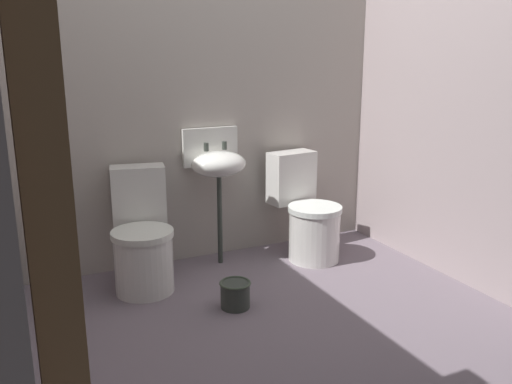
{
  "coord_description": "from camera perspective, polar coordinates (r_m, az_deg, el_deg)",
  "views": [
    {
      "loc": [
        -1.39,
        -2.62,
        1.55
      ],
      "look_at": [
        0.0,
        0.28,
        0.7
      ],
      "focal_mm": 38.24,
      "sensor_mm": 36.0,
      "label": 1
    }
  ],
  "objects": [
    {
      "name": "wall_right",
      "position": [
        3.92,
        20.42,
        8.18
      ],
      "size": [
        0.1,
        2.43,
        2.32
      ],
      "primitive_type": "cube",
      "color": "#A89798",
      "rests_on": "ground"
    },
    {
      "name": "bucket",
      "position": [
        3.4,
        -2.18,
        -10.6
      ],
      "size": [
        0.2,
        0.2,
        0.17
      ],
      "color": "#343A34",
      "rests_on": "ground"
    },
    {
      "name": "toilet_right",
      "position": [
        4.14,
        5.39,
        -2.51
      ],
      "size": [
        0.45,
        0.63,
        0.78
      ],
      "rotation": [
        0.0,
        0.0,
        3.27
      ],
      "color": "silver",
      "rests_on": "ground"
    },
    {
      "name": "ground_plane",
      "position": [
        3.36,
        2.11,
        -13.42
      ],
      "size": [
        3.13,
        2.63,
        0.08
      ],
      "primitive_type": "cube",
      "color": "slate"
    },
    {
      "name": "wall_back",
      "position": [
        4.05,
        -5.49,
        9.21
      ],
      "size": [
        3.13,
        0.1,
        2.32
      ],
      "primitive_type": "cube",
      "color": "#A89F96",
      "rests_on": "ground"
    },
    {
      "name": "sink",
      "position": [
        3.91,
        -4.06,
        3.07
      ],
      "size": [
        0.42,
        0.35,
        0.99
      ],
      "color": "#343A34",
      "rests_on": "ground"
    },
    {
      "name": "toilet_left",
      "position": [
        3.68,
        -11.82,
        -4.99
      ],
      "size": [
        0.49,
        0.65,
        0.78
      ],
      "rotation": [
        0.0,
        0.0,
        2.95
      ],
      "color": "silver",
      "rests_on": "ground"
    },
    {
      "name": "wooden_door_post",
      "position": [
        1.7,
        -21.18,
        0.53
      ],
      "size": [
        0.14,
        0.14,
        2.32
      ],
      "primitive_type": "cube",
      "color": "olive",
      "rests_on": "ground"
    }
  ]
}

